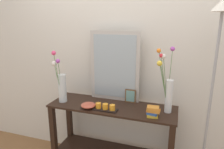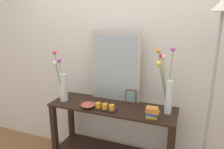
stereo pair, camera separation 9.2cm
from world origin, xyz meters
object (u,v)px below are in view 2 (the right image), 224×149
object	(u,v)px
decorative_bowl	(88,105)
book_stack	(152,112)
mirror_leaning	(115,67)
floor_lamp	(214,76)
picture_frame_small	(131,96)
vase_right	(168,89)
tall_vase_left	(63,84)
console_table	(112,132)
candle_tray	(105,107)

from	to	relation	value
decorative_bowl	book_stack	bearing A→B (deg)	0.42
mirror_leaning	floor_lamp	bearing A→B (deg)	-14.19
mirror_leaning	picture_frame_small	size ratio (longest dim) A/B	5.18
mirror_leaning	vase_right	world-z (taller)	mirror_leaning
vase_right	floor_lamp	size ratio (longest dim) A/B	0.34
tall_vase_left	picture_frame_small	distance (m)	0.76
tall_vase_left	mirror_leaning	bearing A→B (deg)	24.96
console_table	candle_tray	distance (m)	0.36
mirror_leaning	tall_vase_left	distance (m)	0.61
console_table	tall_vase_left	distance (m)	0.75
book_stack	decorative_bowl	bearing A→B (deg)	-179.58
floor_lamp	book_stack	bearing A→B (deg)	-172.35
candle_tray	book_stack	xyz separation A→B (m)	(0.47, 0.00, 0.03)
mirror_leaning	picture_frame_small	xyz separation A→B (m)	(0.19, -0.03, -0.31)
decorative_bowl	candle_tray	bearing A→B (deg)	1.33
picture_frame_small	tall_vase_left	bearing A→B (deg)	-163.20
decorative_bowl	book_stack	distance (m)	0.65
tall_vase_left	candle_tray	distance (m)	0.56
tall_vase_left	candle_tray	size ratio (longest dim) A/B	2.38
console_table	candle_tray	xyz separation A→B (m)	(-0.03, -0.12, 0.34)
console_table	decorative_bowl	size ratio (longest dim) A/B	8.71
candle_tray	book_stack	bearing A→B (deg)	0.07
candle_tray	decorative_bowl	distance (m)	0.18
mirror_leaning	picture_frame_small	distance (m)	0.36
mirror_leaning	vase_right	size ratio (longest dim) A/B	1.22
mirror_leaning	tall_vase_left	size ratio (longest dim) A/B	1.32
console_table	book_stack	distance (m)	0.58
picture_frame_small	decorative_bowl	distance (m)	0.47
book_stack	floor_lamp	size ratio (longest dim) A/B	0.07
picture_frame_small	book_stack	bearing A→B (deg)	-44.50
mirror_leaning	candle_tray	size ratio (longest dim) A/B	3.14
book_stack	floor_lamp	world-z (taller)	floor_lamp
book_stack	vase_right	bearing A→B (deg)	53.77
floor_lamp	console_table	bearing A→B (deg)	176.42
mirror_leaning	book_stack	xyz separation A→B (m)	(0.47, -0.30, -0.33)
console_table	floor_lamp	distance (m)	1.18
vase_right	candle_tray	world-z (taller)	vase_right
book_stack	tall_vase_left	bearing A→B (deg)	176.64
mirror_leaning	floor_lamp	size ratio (longest dim) A/B	0.41
console_table	picture_frame_small	bearing A→B (deg)	43.79
mirror_leaning	decorative_bowl	xyz separation A→B (m)	(-0.18, -0.31, -0.35)
candle_tray	picture_frame_small	distance (m)	0.34
tall_vase_left	candle_tray	xyz separation A→B (m)	(0.53, -0.06, -0.17)
console_table	mirror_leaning	xyz separation A→B (m)	(-0.03, 0.18, 0.69)
vase_right	candle_tray	bearing A→B (deg)	-165.42
vase_right	book_stack	size ratio (longest dim) A/B	5.09
console_table	picture_frame_small	xyz separation A→B (m)	(0.16, 0.15, 0.38)
vase_right	picture_frame_small	bearing A→B (deg)	162.27
console_table	mirror_leaning	world-z (taller)	mirror_leaning
mirror_leaning	decorative_bowl	distance (m)	0.50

